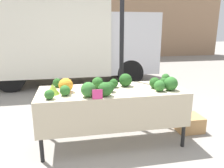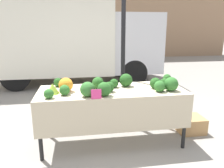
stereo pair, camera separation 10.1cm
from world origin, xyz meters
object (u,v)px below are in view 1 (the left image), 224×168
at_px(parked_truck, 66,35).
at_px(produce_crate, 188,123).
at_px(orange_cauliflower, 66,85).
at_px(price_sign, 97,94).

height_order(parked_truck, produce_crate, parked_truck).
bearing_deg(orange_cauliflower, price_sign, -45.11).
height_order(parked_truck, price_sign, parked_truck).
distance_m(parked_truck, orange_cauliflower, 3.77).
bearing_deg(parked_truck, price_sign, -84.83).
relative_size(price_sign, produce_crate, 0.30).
distance_m(orange_cauliflower, price_sign, 0.52).
distance_m(parked_truck, price_sign, 4.16).
distance_m(orange_cauliflower, produce_crate, 2.05).
height_order(orange_cauliflower, price_sign, orange_cauliflower).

